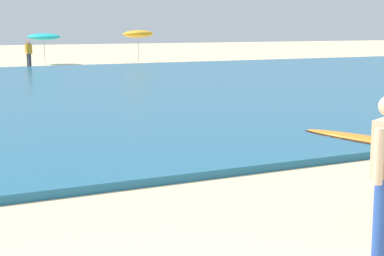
# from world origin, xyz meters

# --- Properties ---
(beach_umbrella_3) EXTENTS (2.07, 2.08, 2.03)m
(beach_umbrella_3) POSITION_xyz_m (7.61, 36.45, 1.78)
(beach_umbrella_3) COLOR beige
(beach_umbrella_3) RESTS_ON ground
(beach_umbrella_4) EXTENTS (2.02, 2.04, 2.23)m
(beach_umbrella_4) POSITION_xyz_m (13.55, 35.00, 1.93)
(beach_umbrella_4) COLOR beige
(beach_umbrella_4) RESTS_ON ground
(beachgoer_near_row_left) EXTENTS (0.32, 0.20, 1.58)m
(beachgoer_near_row_left) POSITION_xyz_m (6.16, 34.64, 0.84)
(beachgoer_near_row_left) COLOR #383842
(beachgoer_near_row_left) RESTS_ON ground
(beachgoer_near_row_mid) EXTENTS (0.32, 0.20, 1.58)m
(beachgoer_near_row_mid) POSITION_xyz_m (5.93, 33.26, 0.84)
(beachgoer_near_row_mid) COLOR #383842
(beachgoer_near_row_mid) RESTS_ON ground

